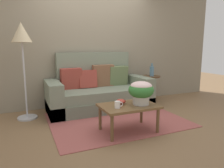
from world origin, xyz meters
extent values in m
plane|color=brown|center=(0.00, 0.00, 0.00)|extent=(14.00, 14.00, 0.00)
cube|color=gray|center=(0.00, 1.33, 1.41)|extent=(6.40, 0.12, 2.82)
cube|color=#994C47|center=(0.00, 0.07, 0.01)|extent=(2.24, 1.70, 0.01)
cube|color=#626B59|center=(-0.04, 0.78, 0.12)|extent=(2.08, 0.90, 0.24)
cube|color=slate|center=(-0.04, 0.76, 0.33)|extent=(1.59, 0.81, 0.19)
cube|color=slate|center=(-0.04, 1.15, 0.68)|extent=(1.59, 0.16, 0.93)
cube|color=slate|center=(-0.95, 0.78, 0.31)|extent=(0.25, 0.90, 0.63)
cube|color=slate|center=(0.88, 0.78, 0.31)|extent=(0.25, 0.90, 0.63)
cube|color=#93382D|center=(-0.23, 0.99, 0.61)|extent=(0.37, 0.21, 0.38)
cube|color=#607047|center=(0.47, 1.00, 0.64)|extent=(0.42, 0.19, 0.43)
cube|color=#93382D|center=(-0.57, 0.99, 0.64)|extent=(0.42, 0.20, 0.42)
cube|color=brown|center=(0.12, 1.01, 0.66)|extent=(0.46, 0.16, 0.46)
cylinder|color=brown|center=(-0.42, -0.69, 0.19)|extent=(0.05, 0.05, 0.38)
cylinder|color=brown|center=(0.32, -0.69, 0.19)|extent=(0.05, 0.05, 0.38)
cylinder|color=brown|center=(-0.42, -0.23, 0.19)|extent=(0.05, 0.05, 0.38)
cylinder|color=brown|center=(0.32, -0.23, 0.19)|extent=(0.05, 0.05, 0.38)
cube|color=brown|center=(-0.05, -0.46, 0.40)|extent=(0.84, 0.56, 0.03)
cylinder|color=#4C331E|center=(1.28, 0.91, 0.01)|extent=(0.27, 0.27, 0.03)
cylinder|color=#4C331E|center=(1.28, 0.91, 0.30)|extent=(0.05, 0.05, 0.55)
cylinder|color=#4C331E|center=(1.28, 0.91, 0.59)|extent=(0.42, 0.42, 0.03)
cylinder|color=#B2B2B7|center=(-1.43, 0.78, 0.01)|extent=(0.34, 0.34, 0.03)
cylinder|color=#B2B2B7|center=(-1.43, 0.78, 0.68)|extent=(0.03, 0.03, 1.30)
cone|color=#C6B289|center=(-1.43, 0.78, 1.50)|extent=(0.33, 0.33, 0.33)
cylinder|color=#B7B2A8|center=(0.13, -0.50, 0.48)|extent=(0.24, 0.24, 0.14)
ellipsoid|color=#337533|center=(0.13, -0.50, 0.63)|extent=(0.38, 0.38, 0.25)
ellipsoid|color=beige|center=(0.13, -0.50, 0.69)|extent=(0.32, 0.32, 0.14)
cylinder|color=white|center=(-0.27, -0.54, 0.46)|extent=(0.08, 0.08, 0.10)
torus|color=white|center=(-0.22, -0.54, 0.46)|extent=(0.07, 0.01, 0.07)
cylinder|color=#B2382D|center=(-0.13, -0.36, 0.42)|extent=(0.05, 0.05, 0.02)
ellipsoid|color=#B2382D|center=(-0.13, -0.36, 0.45)|extent=(0.15, 0.15, 0.07)
cylinder|color=slate|center=(1.27, 0.90, 0.71)|extent=(0.10, 0.10, 0.22)
cylinder|color=slate|center=(1.27, 0.90, 0.86)|extent=(0.04, 0.04, 0.07)
camera|label=1|loc=(-1.46, -3.07, 1.25)|focal=33.22mm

